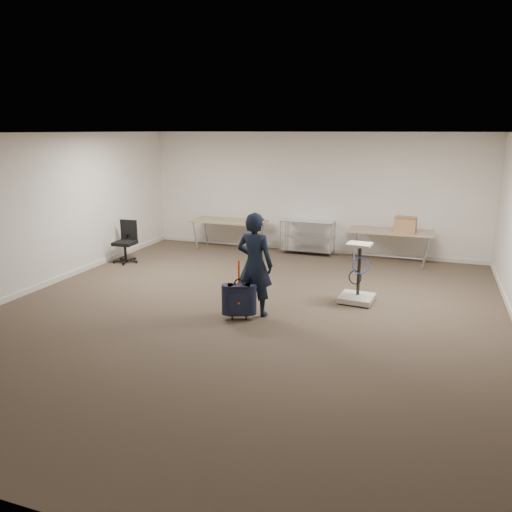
% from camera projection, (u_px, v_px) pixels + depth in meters
% --- Properties ---
extents(ground, '(9.00, 9.00, 0.00)m').
position_uv_depth(ground, '(244.00, 313.00, 7.95)').
color(ground, '#473B2B').
rests_on(ground, ground).
extents(room_shell, '(8.00, 9.00, 9.00)m').
position_uv_depth(room_shell, '(271.00, 286.00, 9.20)').
color(room_shell, silver).
rests_on(room_shell, ground).
extents(folding_table_left, '(1.80, 0.75, 0.73)m').
position_uv_depth(folding_table_left, '(229.00, 222.00, 12.00)').
color(folding_table_left, '#9A845E').
rests_on(folding_table_left, ground).
extents(folding_table_right, '(1.80, 0.75, 0.73)m').
position_uv_depth(folding_table_right, '(391.00, 233.00, 10.78)').
color(folding_table_right, '#9A845E').
rests_on(folding_table_right, ground).
extents(wire_shelf, '(1.22, 0.47, 0.80)m').
position_uv_depth(wire_shelf, '(308.00, 235.00, 11.68)').
color(wire_shelf, silver).
rests_on(wire_shelf, ground).
extents(person, '(0.64, 0.46, 1.64)m').
position_uv_depth(person, '(255.00, 264.00, 7.72)').
color(person, black).
rests_on(person, ground).
extents(suitcase, '(0.39, 0.30, 0.93)m').
position_uv_depth(suitcase, '(239.00, 300.00, 7.63)').
color(suitcase, black).
rests_on(suitcase, ground).
extents(office_chair, '(0.56, 0.56, 0.92)m').
position_uv_depth(office_chair, '(126.00, 250.00, 10.99)').
color(office_chair, black).
rests_on(office_chair, ground).
extents(equipment_cart, '(0.60, 0.60, 1.02)m').
position_uv_depth(equipment_cart, '(357.00, 287.00, 8.42)').
color(equipment_cart, silver).
rests_on(equipment_cart, ground).
extents(cardboard_box, '(0.46, 0.36, 0.33)m').
position_uv_depth(cardboard_box, '(406.00, 225.00, 10.54)').
color(cardboard_box, olive).
rests_on(cardboard_box, folding_table_right).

